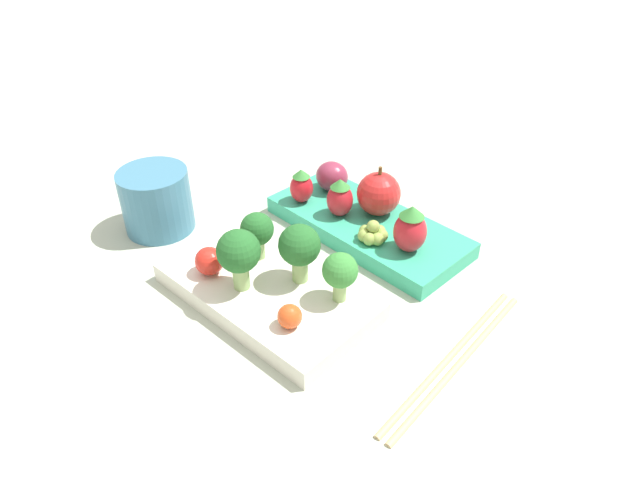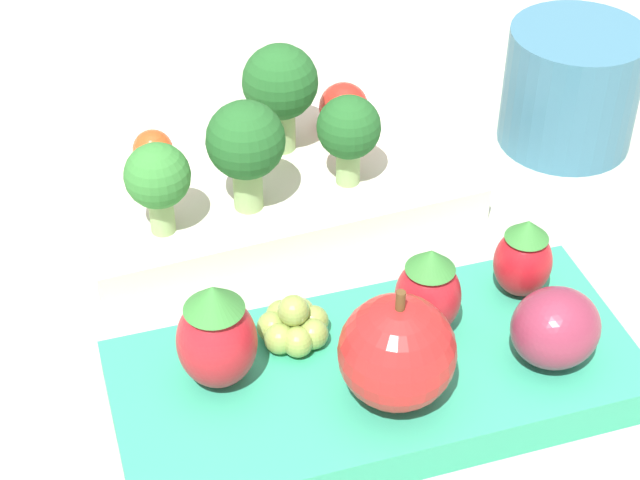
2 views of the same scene
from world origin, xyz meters
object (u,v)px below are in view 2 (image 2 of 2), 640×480
(broccoli_floret_2, at_px, (158,179))
(strawberry_1, at_px, (523,258))
(bento_box_savoury, at_px, (275,184))
(bento_box_fruit, at_px, (376,380))
(grape_cluster, at_px, (294,325))
(apple, at_px, (397,352))
(broccoli_floret_0, at_px, (246,144))
(broccoli_floret_3, at_px, (349,130))
(cherry_tomato_1, at_px, (153,150))
(drinking_cup, at_px, (571,88))
(plum, at_px, (555,328))
(cherry_tomato_0, at_px, (344,107))
(strawberry_2, at_px, (428,292))
(strawberry_0, at_px, (216,336))
(broccoli_floret_1, at_px, (280,86))

(broccoli_floret_2, xyz_separation_m, strawberry_1, (0.14, -0.11, -0.01))
(bento_box_savoury, distance_m, bento_box_fruit, 0.15)
(grape_cluster, bearing_deg, broccoli_floret_2, 106.52)
(apple, bearing_deg, strawberry_1, 22.04)
(bento_box_savoury, relative_size, strawberry_1, 5.23)
(broccoli_floret_0, distance_m, broccoli_floret_3, 0.06)
(bento_box_savoury, relative_size, cherry_tomato_1, 9.96)
(broccoli_floret_0, bearing_deg, drinking_cup, 2.14)
(broccoli_floret_0, height_order, plum, broccoli_floret_0)
(broccoli_floret_0, distance_m, plum, 0.17)
(broccoli_floret_2, relative_size, plum, 1.26)
(cherry_tomato_1, height_order, apple, apple)
(broccoli_floret_3, relative_size, grape_cluster, 1.57)
(strawberry_1, relative_size, drinking_cup, 0.54)
(bento_box_savoury, height_order, plum, plum)
(broccoli_floret_3, relative_size, cherry_tomato_0, 1.83)
(apple, height_order, plum, apple)
(bento_box_fruit, height_order, strawberry_2, strawberry_2)
(strawberry_0, distance_m, grape_cluster, 0.04)
(broccoli_floret_3, relative_size, strawberry_0, 0.97)
(cherry_tomato_1, distance_m, drinking_cup, 0.24)
(broccoli_floret_2, xyz_separation_m, strawberry_2, (0.08, -0.11, -0.01))
(cherry_tomato_0, bearing_deg, strawberry_0, -130.76)
(broccoli_floret_3, bearing_deg, strawberry_1, -72.12)
(cherry_tomato_0, relative_size, drinking_cup, 0.36)
(bento_box_fruit, distance_m, broccoli_floret_3, 0.14)
(apple, height_order, strawberry_1, apple)
(broccoli_floret_0, height_order, broccoli_floret_2, broccoli_floret_0)
(strawberry_2, bearing_deg, grape_cluster, 162.19)
(drinking_cup, bearing_deg, bento_box_savoury, 174.58)
(broccoli_floret_3, xyz_separation_m, apple, (-0.05, -0.14, -0.01))
(cherry_tomato_1, xyz_separation_m, drinking_cup, (0.23, -0.05, 0.00))
(bento_box_savoury, xyz_separation_m, strawberry_2, (0.01, -0.14, 0.03))
(cherry_tomato_0, bearing_deg, strawberry_1, -84.31)
(grape_cluster, bearing_deg, strawberry_0, -167.20)
(broccoli_floret_1, distance_m, cherry_tomato_1, 0.08)
(cherry_tomato_1, bearing_deg, grape_cluster, -83.96)
(bento_box_savoury, bearing_deg, strawberry_2, -83.87)
(broccoli_floret_3, relative_size, plum, 1.29)
(bento_box_savoury, relative_size, bento_box_fruit, 0.90)
(bento_box_savoury, distance_m, drinking_cup, 0.18)
(bento_box_fruit, bearing_deg, cherry_tomato_1, 103.11)
(apple, height_order, strawberry_2, apple)
(drinking_cup, bearing_deg, strawberry_2, -142.68)
(broccoli_floret_0, relative_size, cherry_tomato_0, 2.18)
(bento_box_savoury, height_order, broccoli_floret_2, broccoli_floret_2)
(broccoli_floret_2, distance_m, cherry_tomato_0, 0.13)
(cherry_tomato_0, bearing_deg, cherry_tomato_1, 175.57)
(cherry_tomato_1, distance_m, plum, 0.24)
(broccoli_floret_3, xyz_separation_m, cherry_tomato_0, (0.02, 0.05, -0.02))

